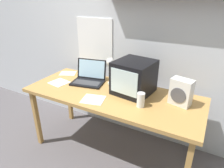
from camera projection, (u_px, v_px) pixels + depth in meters
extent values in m
plane|color=#585457|center=(112.00, 150.00, 2.30)|extent=(12.00, 12.00, 0.00)
cube|color=silver|center=(134.00, 28.00, 2.16)|extent=(5.60, 0.06, 2.60)
cube|color=white|center=(95.00, 40.00, 2.41)|extent=(0.49, 0.01, 0.52)
cube|color=#B68645|center=(112.00, 95.00, 2.00)|extent=(1.76, 0.71, 0.03)
cube|color=#B68645|center=(37.00, 118.00, 2.27)|extent=(0.04, 0.05, 0.70)
cube|color=#B68645|center=(70.00, 97.00, 2.74)|extent=(0.04, 0.05, 0.70)
cube|color=#B68645|center=(196.00, 133.00, 2.03)|extent=(0.04, 0.05, 0.70)
cube|color=black|center=(134.00, 77.00, 1.95)|extent=(0.39, 0.40, 0.32)
cube|color=silver|center=(124.00, 83.00, 1.81)|extent=(0.28, 0.05, 0.23)
cube|color=black|center=(87.00, 83.00, 2.19)|extent=(0.38, 0.28, 0.02)
cube|color=#38383A|center=(87.00, 83.00, 2.18)|extent=(0.31, 0.18, 0.00)
cube|color=black|center=(92.00, 69.00, 2.26)|extent=(0.35, 0.12, 0.22)
cube|color=#A9D2EA|center=(92.00, 69.00, 2.26)|extent=(0.31, 0.11, 0.20)
cylinder|color=silver|center=(113.00, 83.00, 2.19)|extent=(0.11, 0.11, 0.01)
cylinder|color=silver|center=(113.00, 72.00, 2.14)|extent=(0.02, 0.02, 0.25)
sphere|color=silver|center=(110.00, 62.00, 2.04)|extent=(0.09, 0.09, 0.09)
cylinder|color=white|center=(141.00, 100.00, 1.73)|extent=(0.07, 0.07, 0.13)
cylinder|color=#4CC656|center=(141.00, 102.00, 1.74)|extent=(0.06, 0.06, 0.09)
cube|color=silver|center=(181.00, 92.00, 1.75)|extent=(0.20, 0.15, 0.24)
cylinder|color=#4C4C51|center=(178.00, 96.00, 1.71)|extent=(0.14, 0.04, 0.14)
cube|color=white|center=(59.00, 82.00, 2.22)|extent=(0.22, 0.21, 0.00)
cube|color=white|center=(93.00, 99.00, 1.87)|extent=(0.24, 0.23, 0.00)
cube|color=white|center=(68.00, 73.00, 2.47)|extent=(0.23, 0.21, 0.00)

